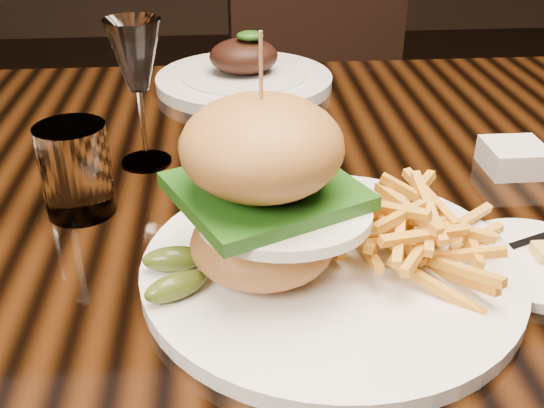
{
  "coord_description": "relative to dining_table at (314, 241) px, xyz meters",
  "views": [
    {
      "loc": [
        -0.1,
        -0.62,
        1.08
      ],
      "look_at": [
        -0.06,
        -0.15,
        0.81
      ],
      "focal_mm": 42.0,
      "sensor_mm": 36.0,
      "label": 1
    }
  ],
  "objects": [
    {
      "name": "dining_table",
      "position": [
        0.0,
        0.0,
        0.0
      ],
      "size": [
        1.6,
        0.9,
        0.75
      ],
      "color": "black",
      "rests_on": "ground"
    },
    {
      "name": "burger_plate",
      "position": [
        -0.02,
        -0.17,
        0.13
      ],
      "size": [
        0.33,
        0.33,
        0.22
      ],
      "rotation": [
        0.0,
        0.0,
        0.23
      ],
      "color": "white",
      "rests_on": "dining_table"
    },
    {
      "name": "side_saucer",
      "position": [
        0.17,
        -0.17,
        0.08
      ],
      "size": [
        0.14,
        0.14,
        0.02
      ],
      "rotation": [
        0.0,
        0.0,
        -0.14
      ],
      "color": "white",
      "rests_on": "dining_table"
    },
    {
      "name": "ramekin",
      "position": [
        0.23,
        0.02,
        0.09
      ],
      "size": [
        0.08,
        0.08,
        0.03
      ],
      "primitive_type": "cube",
      "rotation": [
        0.0,
        0.0,
        -0.17
      ],
      "color": "white",
      "rests_on": "dining_table"
    },
    {
      "name": "wine_glass",
      "position": [
        -0.19,
        0.07,
        0.2
      ],
      "size": [
        0.06,
        0.06,
        0.17
      ],
      "color": "white",
      "rests_on": "dining_table"
    },
    {
      "name": "water_tumbler",
      "position": [
        -0.25,
        -0.04,
        0.12
      ],
      "size": [
        0.07,
        0.07,
        0.1
      ],
      "primitive_type": "cylinder",
      "color": "white",
      "rests_on": "dining_table"
    },
    {
      "name": "far_dish",
      "position": [
        -0.07,
        0.33,
        0.09
      ],
      "size": [
        0.27,
        0.27,
        0.09
      ],
      "rotation": [
        0.0,
        0.0,
        0.42
      ],
      "color": "white",
      "rests_on": "dining_table"
    },
    {
      "name": "chair_far",
      "position": [
        0.17,
        0.89,
        -0.13
      ],
      "size": [
        0.52,
        0.52,
        0.95
      ],
      "rotation": [
        0.0,
        0.0,
        0.13
      ],
      "color": "black",
      "rests_on": "ground"
    }
  ]
}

